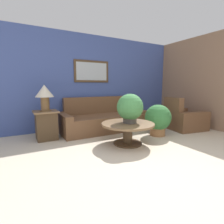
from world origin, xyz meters
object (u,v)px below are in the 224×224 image
Objects in this scene: couch_main at (103,120)px; coffee_table at (128,129)px; armchair at (182,119)px; potted_plant_on_table at (130,108)px; side_table at (46,125)px; table_lamp at (45,94)px; potted_plant_floor at (158,119)px.

coffee_table is at bearing -92.95° from couch_main.
potted_plant_on_table is at bearing 109.47° from armchair.
side_table is 1.12× the size of table_lamp.
armchair reaches higher than coffee_table.
coffee_table is 0.43m from potted_plant_on_table.
potted_plant_floor reaches higher than coffee_table.
potted_plant_on_table is at bearing -169.05° from potted_plant_floor.
armchair reaches higher than side_table.
table_lamp reaches higher than couch_main.
couch_main is at bearing 74.07° from armchair.
couch_main is at bearing 5.82° from table_lamp.
potted_plant_floor is at bearing 10.95° from potted_plant_on_table.
potted_plant_floor is (0.95, 0.18, -0.35)m from potted_plant_on_table.
armchair is at bearing -25.25° from couch_main.
couch_main is at bearing 87.05° from coffee_table.
coffee_table is at bearing -39.34° from side_table.
coffee_table is 1.01m from potted_plant_floor.
side_table reaches higher than coffee_table.
side_table is at bearing 140.66° from coffee_table.
armchair is (2.01, -0.95, 0.00)m from couch_main.
side_table is 1.91m from potted_plant_on_table.
side_table is 0.86× the size of potted_plant_floor.
side_table is (-1.48, -0.15, 0.05)m from couch_main.
armchair is 1.89× the size of potted_plant_on_table.
potted_plant_on_table reaches higher than couch_main.
armchair is 3.58m from side_table.
armchair is 1.11m from potted_plant_floor.
table_lamp is at bearing 141.34° from potted_plant_on_table.
table_lamp reaches higher than armchair.
couch_main is 3.54× the size of side_table.
couch_main is at bearing 88.97° from potted_plant_on_table.
table_lamp is (-3.49, 0.80, 0.75)m from armchair.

